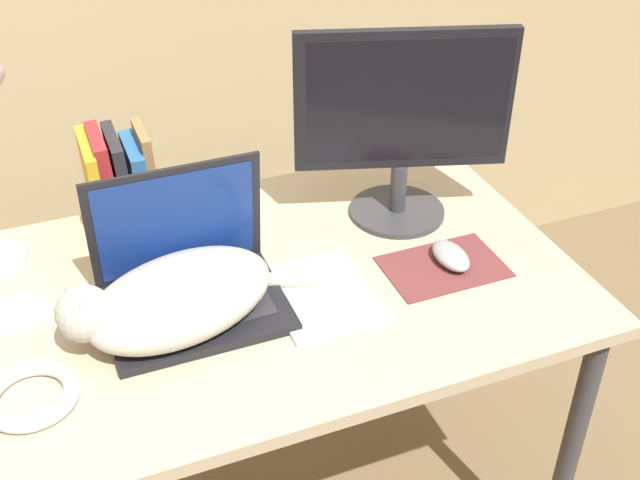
{
  "coord_description": "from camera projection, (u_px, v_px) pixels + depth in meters",
  "views": [
    {
      "loc": [
        -0.37,
        -0.82,
        1.72
      ],
      "look_at": [
        0.09,
        0.35,
        0.85
      ],
      "focal_mm": 45.0,
      "sensor_mm": 36.0,
      "label": 1
    }
  ],
  "objects": [
    {
      "name": "desk",
      "position": [
        270.0,
        312.0,
        1.63
      ],
      "size": [
        1.21,
        0.77,
        0.75
      ],
      "color": "tan",
      "rests_on": "ground_plane"
    },
    {
      "name": "laptop",
      "position": [
        190.0,
        282.0,
        1.5
      ],
      "size": [
        0.33,
        0.25,
        0.26
      ],
      "color": "black",
      "rests_on": "desk"
    },
    {
      "name": "cat",
      "position": [
        173.0,
        299.0,
        1.44
      ],
      "size": [
        0.49,
        0.32,
        0.14
      ],
      "color": "#B2ADA3",
      "rests_on": "desk"
    },
    {
      "name": "external_monitor",
      "position": [
        403.0,
        120.0,
        1.66
      ],
      "size": [
        0.44,
        0.21,
        0.42
      ],
      "color": "#333338",
      "rests_on": "desk"
    },
    {
      "name": "mousepad",
      "position": [
        443.0,
        267.0,
        1.62
      ],
      "size": [
        0.24,
        0.16,
        0.0
      ],
      "color": "brown",
      "rests_on": "desk"
    },
    {
      "name": "computer_mouse",
      "position": [
        451.0,
        256.0,
        1.62
      ],
      "size": [
        0.06,
        0.11,
        0.03
      ],
      "color": "#99999E",
      "rests_on": "mousepad"
    },
    {
      "name": "book_row",
      "position": [
        119.0,
        183.0,
        1.69
      ],
      "size": [
        0.14,
        0.17,
        0.23
      ],
      "color": "gold",
      "rests_on": "desk"
    },
    {
      "name": "cable_coil",
      "position": [
        31.0,
        395.0,
        1.31
      ],
      "size": [
        0.16,
        0.16,
        0.03
      ],
      "color": "silver",
      "rests_on": "desk"
    },
    {
      "name": "notepad",
      "position": [
        321.0,
        295.0,
        1.54
      ],
      "size": [
        0.2,
        0.24,
        0.01
      ],
      "color": "silver",
      "rests_on": "desk"
    },
    {
      "name": "webcam",
      "position": [
        191.0,
        189.0,
        1.79
      ],
      "size": [
        0.05,
        0.05,
        0.07
      ],
      "color": "#232328",
      "rests_on": "desk"
    },
    {
      "name": "cd_disc",
      "position": [
        17.0,
        312.0,
        1.51
      ],
      "size": [
        0.12,
        0.12,
        0.0
      ],
      "color": "silver",
      "rests_on": "desk"
    }
  ]
}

